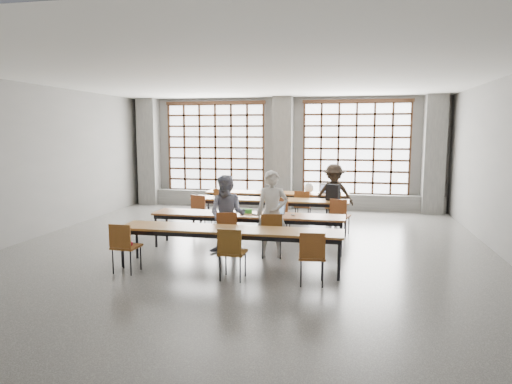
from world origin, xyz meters
The scene contains 39 objects.
floor centered at (0.00, 0.00, 0.00)m, with size 11.00×11.00×0.00m, color #4A4A47.
ceiling centered at (0.00, 0.00, 3.50)m, with size 11.00×11.00×0.00m, color silver.
wall_back centered at (0.00, 5.50, 1.75)m, with size 10.00×10.00×0.00m, color #62625F.
wall_front centered at (0.00, -5.50, 1.75)m, with size 10.00×10.00×0.00m, color #62625F.
wall_left centered at (-5.00, 0.00, 1.75)m, with size 11.00×11.00×0.00m, color #62625F.
column_left centered at (-4.50, 5.22, 1.75)m, with size 0.60×0.55×3.50m, color #51514F.
column_mid centered at (0.00, 5.22, 1.75)m, with size 0.60×0.55×3.50m, color #51514F.
column_right centered at (4.50, 5.22, 1.75)m, with size 0.60×0.55×3.50m, color #51514F.
window_left centered at (-2.25, 5.42, 1.90)m, with size 3.32×0.12×3.00m.
window_right centered at (2.25, 5.42, 1.90)m, with size 3.32×0.12×3.00m.
sill_ledge centered at (0.00, 5.30, 0.25)m, with size 9.80×0.35×0.50m, color #51514F.
desk_row_a centered at (0.08, 3.56, 0.66)m, with size 4.00×0.70×0.73m.
desk_row_b centered at (0.08, 2.29, 0.66)m, with size 4.00×0.70×0.73m.
desk_row_c centered at (0.01, 0.09, 0.66)m, with size 4.00×0.70×0.73m.
desk_row_d centered at (0.00, -1.36, 0.66)m, with size 4.00×0.70×0.73m.
chair_back_left centered at (-1.34, 2.93, 0.54)m, with size 0.51×0.51×0.88m.
chair_back_mid centered at (0.87, 2.93, 0.54)m, with size 0.45×0.46×0.88m.
chair_back_right centered at (1.67, 2.93, 0.54)m, with size 0.43×0.43×0.88m.
chair_mid_left centered at (-1.54, 1.66, 0.54)m, with size 0.50×0.50×0.88m.
chair_mid_centre centered at (0.47, 1.66, 0.54)m, with size 0.45×0.45×0.88m.
chair_mid_right centered at (1.86, 1.66, 0.54)m, with size 0.50×0.51×0.88m.
chair_front_left centered at (-0.27, -0.53, 0.54)m, with size 0.51×0.51×0.88m.
chair_front_right centered at (0.62, -0.53, 0.54)m, with size 0.48×0.48×0.88m.
chair_near_left centered at (-1.70, -1.99, 0.54)m, with size 0.44×0.45×0.88m.
chair_near_mid centered at (0.20, -1.99, 0.54)m, with size 0.43×0.43×0.88m.
chair_near_right centered at (1.51, -1.99, 0.54)m, with size 0.46×0.46×0.88m.
student_male centered at (0.61, -0.41, 0.84)m, with size 0.61×0.40×1.69m, color beige.
student_female centered at (-0.29, -0.41, 0.79)m, with size 0.77×0.60×1.58m, color #191F4B.
student_back centered at (1.68, 3.06, 0.79)m, with size 1.02×0.59×1.58m, color black.
laptop_front centered at (0.58, 0.20, 0.79)m, with size 0.46×0.43×0.26m.
laptop_back centered at (1.43, 3.67, 0.79)m, with size 0.40×0.36×0.26m.
mouse centered at (0.96, 0.07, 0.75)m, with size 0.10×0.06×0.04m, color silver.
green_box centered at (-0.04, 0.17, 0.78)m, with size 0.25×0.09×0.09m, color green.
phone centered at (0.19, -0.01, 0.74)m, with size 0.13×0.06×0.01m, color black.
paper_sheet_a centered at (-0.52, 2.34, 0.73)m, with size 0.30×0.21×0.00m, color white.
paper_sheet_c centered at (0.18, 2.29, 0.73)m, with size 0.30×0.21×0.00m, color white.
backpack centered at (1.68, 2.34, 0.93)m, with size 0.32×0.20×0.40m, color black.
plastic_bag centered at (0.98, 3.61, 0.87)m, with size 0.26×0.21×0.29m, color white.
red_pouch centered at (-1.70, -1.91, 0.50)m, with size 0.20×0.08×0.06m, color #AA152D.
Camera 1 is at (2.03, -9.01, 2.43)m, focal length 32.00 mm.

